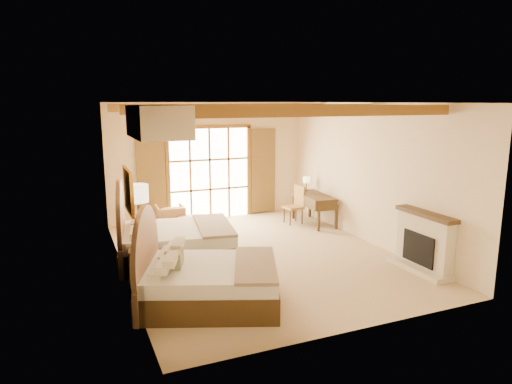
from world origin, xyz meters
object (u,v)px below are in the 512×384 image
bed_far (168,240)px  armchair (170,217)px  bed_near (201,280)px  nightstand (145,264)px  desk (314,208)px

bed_far → armchair: bearing=86.0°
bed_near → bed_far: bearing=112.3°
bed_far → nightstand: 1.08m
nightstand → armchair: 3.44m
nightstand → armchair: nightstand is taller
bed_near → nightstand: size_ratio=4.24×
nightstand → desk: desk is taller
bed_near → desk: 5.56m
bed_far → nightstand: (-0.63, -0.88, -0.13)m
nightstand → armchair: size_ratio=0.91×
bed_near → desk: bed_near is taller
bed_near → nightstand: bearing=137.3°
bed_far → armchair: (0.54, 2.36, -0.14)m
bed_near → bed_far: 2.24m
bed_far → armchair: 2.42m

